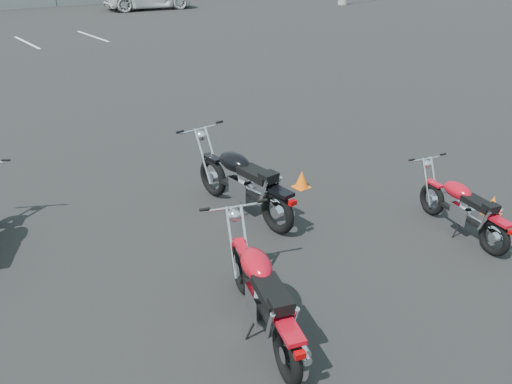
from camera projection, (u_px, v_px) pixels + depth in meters
ground at (271, 254)px, 6.83m from camera, size 120.00×120.00×0.00m
motorcycle_second_black at (244, 182)px, 7.68m from camera, size 0.91×2.35×1.15m
motorcycle_third_red at (263, 294)px, 5.27m from camera, size 1.12×2.13×1.05m
motorcycle_rear_red at (463, 208)px, 7.17m from camera, size 0.84×1.81×0.89m
training_cone_near at (302, 179)px, 8.67m from camera, size 0.26×0.26×0.31m
training_cone_far at (493, 205)px, 7.80m from camera, size 0.26×0.26×0.31m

